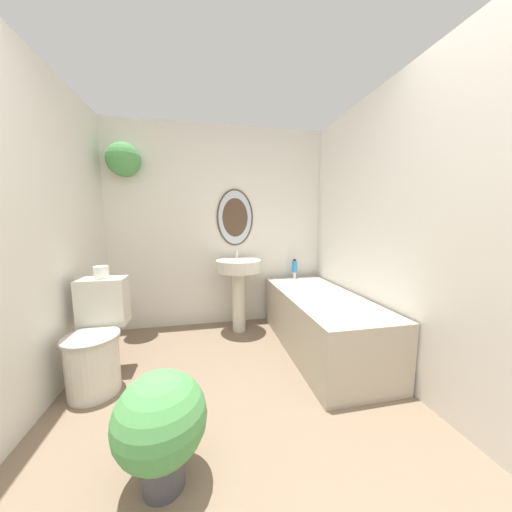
# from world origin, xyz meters

# --- Properties ---
(wall_back) EXTENTS (2.68, 0.35, 2.40)m
(wall_back) POSITION_xyz_m (-0.10, 2.67, 1.28)
(wall_back) COLOR silver
(wall_back) RESTS_ON ground_plane
(wall_left) EXTENTS (0.06, 2.78, 2.40)m
(wall_left) POSITION_xyz_m (-1.31, 1.33, 1.20)
(wall_left) COLOR silver
(wall_left) RESTS_ON ground_plane
(wall_right) EXTENTS (0.06, 2.78, 2.40)m
(wall_right) POSITION_xyz_m (1.31, 1.33, 1.20)
(wall_right) COLOR silver
(wall_right) RESTS_ON ground_plane
(toilet) EXTENTS (0.38, 0.58, 0.81)m
(toilet) POSITION_xyz_m (-1.03, 1.58, 0.36)
(toilet) COLOR beige
(toilet) RESTS_ON ground_plane
(pedestal_sink) EXTENTS (0.52, 0.52, 0.94)m
(pedestal_sink) POSITION_xyz_m (0.18, 2.36, 0.64)
(pedestal_sink) COLOR beige
(pedestal_sink) RESTS_ON ground_plane
(bathtub) EXTENTS (0.69, 1.67, 0.64)m
(bathtub) POSITION_xyz_m (0.91, 1.78, 0.29)
(bathtub) COLOR #B2A893
(bathtub) RESTS_ON ground_plane
(shampoo_bottle) EXTENTS (0.07, 0.07, 0.17)m
(shampoo_bottle) POSITION_xyz_m (0.92, 2.54, 0.71)
(shampoo_bottle) COLOR #2D84C6
(shampoo_bottle) RESTS_ON bathtub
(potted_plant) EXTENTS (0.43, 0.43, 0.57)m
(potted_plant) POSITION_xyz_m (-0.42, 0.65, 0.33)
(potted_plant) COLOR #47474C
(potted_plant) RESTS_ON ground_plane
(toilet_paper_roll) EXTENTS (0.11, 0.11, 0.10)m
(toilet_paper_roll) POSITION_xyz_m (-1.03, 1.76, 0.86)
(toilet_paper_roll) COLOR white
(toilet_paper_roll) RESTS_ON toilet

